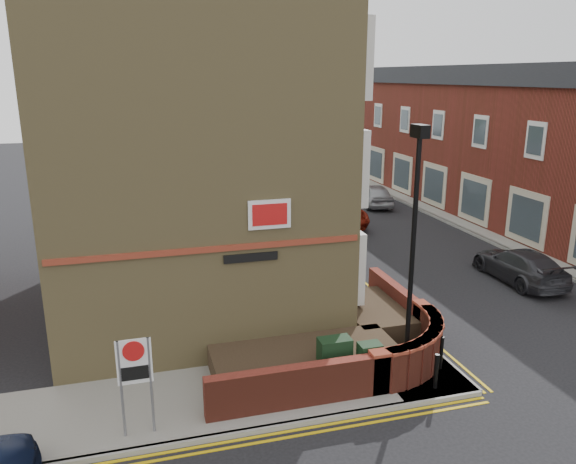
{
  "coord_description": "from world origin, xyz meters",
  "views": [
    {
      "loc": [
        -4.77,
        -10.34,
        7.5
      ],
      "look_at": [
        -0.72,
        4.0,
        3.32
      ],
      "focal_mm": 35.0,
      "sensor_mm": 36.0,
      "label": 1
    }
  ],
  "objects_px": {
    "lamppost": "(412,254)",
    "zone_sign": "(135,369)",
    "silver_car_near": "(320,224)",
    "utility_cabinet_large": "(334,361)"
  },
  "relations": [
    {
      "from": "lamppost",
      "to": "silver_car_near",
      "type": "height_order",
      "value": "lamppost"
    },
    {
      "from": "utility_cabinet_large",
      "to": "silver_car_near",
      "type": "bearing_deg",
      "value": 72.56
    },
    {
      "from": "zone_sign",
      "to": "silver_car_near",
      "type": "relative_size",
      "value": 0.47
    },
    {
      "from": "utility_cabinet_large",
      "to": "zone_sign",
      "type": "distance_m",
      "value": 4.86
    },
    {
      "from": "zone_sign",
      "to": "utility_cabinet_large",
      "type": "bearing_deg",
      "value": 9.69
    },
    {
      "from": "utility_cabinet_large",
      "to": "silver_car_near",
      "type": "xyz_separation_m",
      "value": [
        3.9,
        12.41,
        0.05
      ]
    },
    {
      "from": "lamppost",
      "to": "zone_sign",
      "type": "bearing_deg",
      "value": -173.93
    },
    {
      "from": "zone_sign",
      "to": "silver_car_near",
      "type": "height_order",
      "value": "zone_sign"
    },
    {
      "from": "lamppost",
      "to": "zone_sign",
      "type": "distance_m",
      "value": 6.85
    },
    {
      "from": "lamppost",
      "to": "utility_cabinet_large",
      "type": "bearing_deg",
      "value": 176.99
    }
  ]
}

